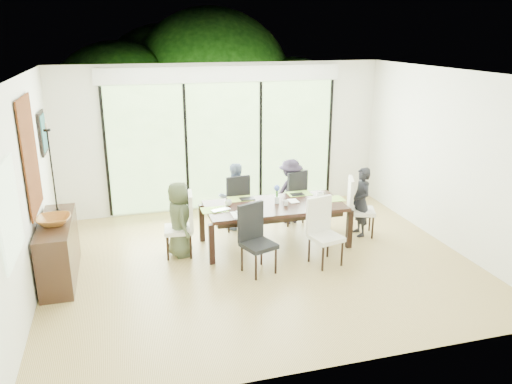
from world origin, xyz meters
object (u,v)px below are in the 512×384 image
object	(u,v)px
person_right_end	(361,202)
cup_a	(228,203)
cup_b	(286,203)
sideboard	(59,250)
chair_right_end	(362,207)
bowl	(54,220)
chair_far_left	(234,201)
person_far_left	(234,196)
vase	(277,200)
person_far_right	(290,191)
chair_far_right	(290,196)
cup_c	(320,196)
laptop	(222,211)
table_top	(275,206)
chair_near_right	(326,233)
chair_left_end	(178,225)
chair_near_left	(259,240)
person_left_end	(179,219)

from	to	relation	value
person_right_end	cup_a	xyz separation A→B (m)	(-2.18, 0.15, 0.14)
cup_b	sideboard	distance (m)	3.32
chair_right_end	bowl	bearing A→B (deg)	114.72
chair_far_left	cup_b	world-z (taller)	chair_far_left
person_far_left	bowl	bearing A→B (deg)	12.56
vase	person_far_right	bearing A→B (deg)	57.34
cup_a	vase	bearing A→B (deg)	-7.59
person_far_right	cup_b	world-z (taller)	person_far_right
chair_far_right	cup_b	bearing A→B (deg)	47.92
chair_right_end	vase	world-z (taller)	chair_right_end
cup_c	person_right_end	bearing A→B (deg)	-8.37
person_far_right	cup_a	xyz separation A→B (m)	(-1.25, -0.68, 0.14)
chair_far_left	laptop	size ratio (longest dim) A/B	3.33
person_far_left	cup_a	size ratio (longest dim) A/B	10.40
table_top	sideboard	world-z (taller)	sideboard
person_right_end	person_far_left	distance (m)	2.10
chair_right_end	bowl	xyz separation A→B (m)	(-4.65, -0.40, 0.39)
chair_far_right	chair_near_right	distance (m)	1.72
chair_far_right	person_far_left	world-z (taller)	person_far_left
table_top	cup_b	bearing A→B (deg)	-33.69
table_top	cup_c	bearing A→B (deg)	7.13
chair_left_end	sideboard	distance (m)	1.68
chair_far_right	cup_a	distance (m)	1.45
chair_right_end	chair_near_right	distance (m)	1.33
cup_a	sideboard	world-z (taller)	sideboard
laptop	person_far_right	bearing A→B (deg)	16.57
chair_far_right	chair_left_end	bearing A→B (deg)	3.28
laptop	vase	bearing A→B (deg)	-7.57
bowl	cup_a	bearing A→B (deg)	12.56
chair_near_left	person_far_left	world-z (taller)	person_far_left
person_far_right	cup_a	size ratio (longest dim) A/B	10.40
person_left_end	cup_c	distance (m)	2.29
chair_far_right	person_far_right	world-z (taller)	person_far_right
person_left_end	laptop	world-z (taller)	person_left_end
chair_right_end	person_far_right	xyz separation A→B (m)	(-0.95, 0.83, 0.08)
chair_right_end	laptop	distance (m)	2.36
chair_far_left	person_far_right	distance (m)	1.00
bowl	cup_b	bearing A→B (deg)	5.12
chair_right_end	cup_b	size ratio (longest dim) A/B	11.00
person_far_right	cup_c	world-z (taller)	person_far_right
chair_near_right	person_far_right	bearing A→B (deg)	74.84
vase	chair_near_left	bearing A→B (deg)	-120.87
cup_b	chair_right_end	bearing A→B (deg)	4.24
chair_near_left	chair_left_end	bearing A→B (deg)	118.87
cup_b	person_left_end	bearing A→B (deg)	176.49
chair_near_right	cup_a	world-z (taller)	chair_near_right
vase	cup_a	distance (m)	0.76
person_left_end	person_far_right	bearing A→B (deg)	-72.25
person_far_right	cup_a	bearing A→B (deg)	14.59
chair_right_end	vase	xyz separation A→B (m)	(-1.45, 0.05, 0.23)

